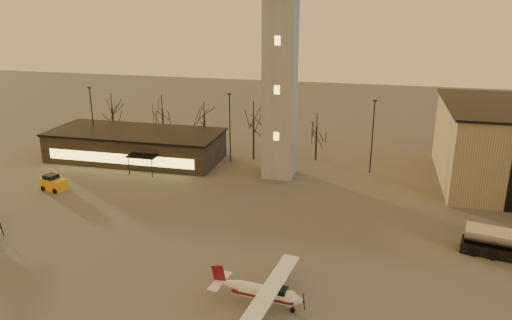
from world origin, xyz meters
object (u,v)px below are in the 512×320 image
at_px(terminal, 136,145).
at_px(fuel_truck, 508,246).
at_px(cessna_front, 268,296).
at_px(control_tower, 280,53).
at_px(service_cart, 54,184).

distance_m(terminal, fuel_truck, 50.63).
bearing_deg(terminal, cessna_front, -49.76).
relative_size(control_tower, fuel_truck, 3.94).
height_order(control_tower, fuel_truck, control_tower).
relative_size(terminal, cessna_front, 2.48).
bearing_deg(terminal, service_cart, -107.18).
height_order(terminal, cessna_front, terminal).
xyz_separation_m(control_tower, cessna_front, (5.09, -30.02, -15.36)).
bearing_deg(cessna_front, control_tower, 107.14).
height_order(cessna_front, service_cart, cessna_front).
xyz_separation_m(cessna_front, fuel_truck, (19.81, 12.92, 0.20)).
bearing_deg(cessna_front, service_cart, 157.64).
relative_size(cessna_front, service_cart, 3.03).
relative_size(terminal, service_cart, 7.51).
xyz_separation_m(terminal, cessna_front, (27.08, -32.01, -1.19)).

